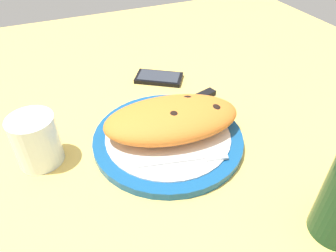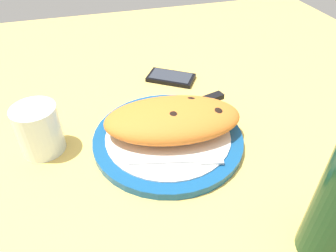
# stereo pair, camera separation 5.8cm
# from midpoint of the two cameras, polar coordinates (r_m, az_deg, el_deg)

# --- Properties ---
(ground_plane) EXTENTS (1.50, 1.50, 0.03)m
(ground_plane) POSITION_cam_midpoint_polar(r_m,az_deg,el_deg) (0.62, 2.71, -3.94)
(ground_plane) COLOR #DBB756
(plate) EXTENTS (0.28, 0.28, 0.02)m
(plate) POSITION_cam_midpoint_polar(r_m,az_deg,el_deg) (0.60, 2.77, -2.29)
(plate) COLOR navy
(plate) RESTS_ON ground_plane
(calzone) EXTENTS (0.27, 0.17, 0.06)m
(calzone) POSITION_cam_midpoint_polar(r_m,az_deg,el_deg) (0.59, 3.69, 1.16)
(calzone) COLOR orange
(calzone) RESTS_ON plate
(fork) EXTENTS (0.16, 0.05, 0.00)m
(fork) POSITION_cam_midpoint_polar(r_m,az_deg,el_deg) (0.55, 6.26, -6.33)
(fork) COLOR silver
(fork) RESTS_ON plate
(knife) EXTENTS (0.21, 0.07, 0.01)m
(knife) POSITION_cam_midpoint_polar(r_m,az_deg,el_deg) (0.67, 7.10, 3.64)
(knife) COLOR silver
(knife) RESTS_ON plate
(smartphone) EXTENTS (0.13, 0.11, 0.01)m
(smartphone) POSITION_cam_midpoint_polar(r_m,az_deg,el_deg) (0.80, 2.65, 8.64)
(smartphone) COLOR black
(smartphone) RESTS_ON ground_plane
(water_glass) EXTENTS (0.08, 0.08, 0.09)m
(water_glass) POSITION_cam_midpoint_polar(r_m,az_deg,el_deg) (0.60, -19.54, -1.17)
(water_glass) COLOR silver
(water_glass) RESTS_ON ground_plane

